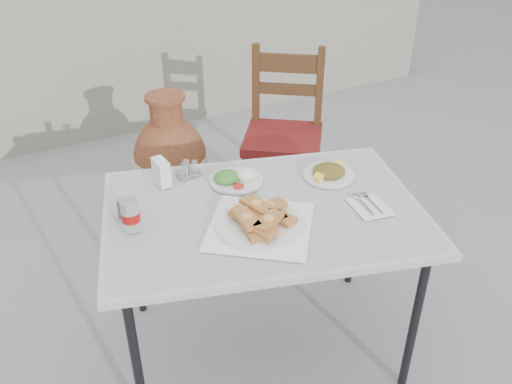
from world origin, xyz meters
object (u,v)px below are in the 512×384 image
cola_glass (125,207)px  pide_plate (260,219)px  chair (284,133)px  salad_rice_plate (236,178)px  condiment_caddy (188,170)px  salad_chopped_plate (329,172)px  terracotta_urn (171,160)px  napkin_holder (161,172)px  soda_can (131,215)px  cafe_table (264,219)px

cola_glass → pide_plate: bearing=-36.0°
pide_plate → chair: bearing=55.5°
chair → pide_plate: bearing=-88.3°
salad_rice_plate → condiment_caddy: size_ratio=2.26×
salad_chopped_plate → cola_glass: (-0.84, 0.11, 0.02)m
cola_glass → terracotta_urn: size_ratio=0.12×
pide_plate → cola_glass: cola_glass is taller
pide_plate → condiment_caddy: size_ratio=5.24×
napkin_holder → salad_rice_plate: bearing=-29.5°
cola_glass → soda_can: bearing=-93.4°
pide_plate → salad_rice_plate: size_ratio=2.32×
cafe_table → chair: 1.16m
cafe_table → salad_chopped_plate: bearing=13.9°
soda_can → terracotta_urn: soda_can is taller
salad_chopped_plate → cola_glass: bearing=172.7°
terracotta_urn → cafe_table: bearing=-91.7°
chair → napkin_holder: bearing=-111.5°
cafe_table → napkin_holder: size_ratio=12.74×
soda_can → napkin_holder: size_ratio=1.11×
salad_rice_plate → soda_can: 0.49m
cola_glass → salad_chopped_plate: bearing=-7.3°
pide_plate → salad_rice_plate: (0.06, 0.33, -0.01)m
salad_rice_plate → soda_can: (-0.48, -0.13, 0.04)m
chair → terracotta_urn: (-0.61, 0.27, -0.15)m
cafe_table → chair: bearing=55.5°
napkin_holder → salad_chopped_plate: bearing=-27.1°
cafe_table → pide_plate: 0.15m
cafe_table → napkin_holder: 0.47m
salad_rice_plate → napkin_holder: (-0.27, 0.13, 0.03)m
chair → cafe_table: bearing=-88.3°
salad_rice_plate → chair: size_ratio=0.22×
salad_chopped_plate → terracotta_urn: bearing=106.0°
pide_plate → condiment_caddy: (-0.09, 0.48, -0.01)m
condiment_caddy → chair: (0.81, 0.57, -0.25)m
salad_rice_plate → condiment_caddy: condiment_caddy is taller
condiment_caddy → cafe_table: bearing=-67.3°
condiment_caddy → chair: size_ratio=0.10×
soda_can → pide_plate: bearing=-26.1°
salad_chopped_plate → condiment_caddy: 0.59m
napkin_holder → cafe_table: bearing=-56.1°
cola_glass → chair: (1.13, 0.75, -0.27)m
pide_plate → salad_rice_plate: 0.33m
salad_rice_plate → chair: 1.00m
salad_chopped_plate → soda_can: bearing=179.1°
pide_plate → napkin_holder: napkin_holder is taller
cola_glass → condiment_caddy: size_ratio=0.95×
cola_glass → terracotta_urn: bearing=63.1°
cafe_table → salad_rice_plate: salad_rice_plate is taller
cola_glass → condiment_caddy: (0.32, 0.18, -0.02)m
cafe_table → cola_glass: cola_glass is taller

